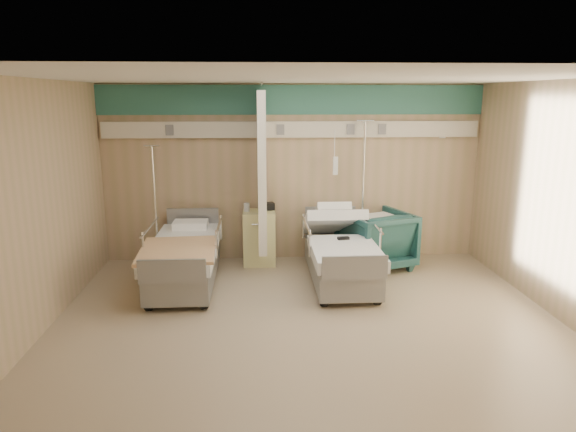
{
  "coord_description": "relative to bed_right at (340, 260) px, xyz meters",
  "views": [
    {
      "loc": [
        -0.57,
        -5.63,
        2.61
      ],
      "look_at": [
        -0.19,
        0.6,
        1.14
      ],
      "focal_mm": 32.0,
      "sensor_mm": 36.0,
      "label": 1
    }
  ],
  "objects": [
    {
      "name": "ground",
      "position": [
        -0.6,
        -1.3,
        -0.32
      ],
      "size": [
        6.0,
        5.0,
        0.0
      ],
      "primitive_type": "cube",
      "color": "tan",
      "rests_on": "ground"
    },
    {
      "name": "room_walls",
      "position": [
        -0.63,
        -1.05,
        1.55
      ],
      "size": [
        6.04,
        5.04,
        2.82
      ],
      "color": "tan",
      "rests_on": "ground"
    },
    {
      "name": "bed_right",
      "position": [
        0.0,
        0.0,
        0.0
      ],
      "size": [
        1.0,
        2.16,
        0.63
      ],
      "primitive_type": null,
      "color": "white",
      "rests_on": "ground"
    },
    {
      "name": "bed_left",
      "position": [
        -2.2,
        0.0,
        0.0
      ],
      "size": [
        1.0,
        2.16,
        0.63
      ],
      "primitive_type": null,
      "color": "white",
      "rests_on": "ground"
    },
    {
      "name": "bedside_cabinet",
      "position": [
        -1.15,
        0.9,
        0.11
      ],
      "size": [
        0.5,
        0.48,
        0.85
      ],
      "primitive_type": "cube",
      "color": "#E2DD8D",
      "rests_on": "ground"
    },
    {
      "name": "visitor_armchair",
      "position": [
        0.65,
        0.6,
        0.13
      ],
      "size": [
        1.24,
        1.25,
        0.89
      ],
      "primitive_type": "imported",
      "rotation": [
        0.0,
        0.0,
        3.5
      ],
      "color": "#1B4544",
      "rests_on": "ground"
    },
    {
      "name": "waffle_blanket",
      "position": [
        0.67,
        0.62,
        0.62
      ],
      "size": [
        0.87,
        0.83,
        0.08
      ],
      "primitive_type": "cube",
      "rotation": [
        0.0,
        0.0,
        3.55
      ],
      "color": "silver",
      "rests_on": "visitor_armchair"
    },
    {
      "name": "iv_stand_right",
      "position": [
        0.5,
        0.97,
        0.15
      ],
      "size": [
        0.4,
        0.4,
        2.25
      ],
      "rotation": [
        0.0,
        0.0,
        0.36
      ],
      "color": "silver",
      "rests_on": "ground"
    },
    {
      "name": "iv_stand_left",
      "position": [
        -2.72,
        0.79,
        0.07
      ],
      "size": [
        0.34,
        0.34,
        1.9
      ],
      "rotation": [
        0.0,
        0.0,
        0.35
      ],
      "color": "silver",
      "rests_on": "ground"
    },
    {
      "name": "call_remote",
      "position": [
        0.04,
        -0.01,
        0.33
      ],
      "size": [
        0.17,
        0.1,
        0.04
      ],
      "primitive_type": "cube",
      "rotation": [
        0.0,
        0.0,
        0.18
      ],
      "color": "black",
      "rests_on": "bed_right"
    },
    {
      "name": "tan_blanket",
      "position": [
        -2.22,
        -0.46,
        0.34
      ],
      "size": [
        1.03,
        1.26,
        0.04
      ],
      "primitive_type": "cube",
      "rotation": [
        0.0,
        0.0,
        0.06
      ],
      "color": "tan",
      "rests_on": "bed_left"
    },
    {
      "name": "toiletry_bag",
      "position": [
        -1.02,
        0.98,
        0.59
      ],
      "size": [
        0.25,
        0.19,
        0.12
      ],
      "primitive_type": "cube",
      "rotation": [
        0.0,
        0.0,
        0.29
      ],
      "color": "black",
      "rests_on": "bedside_cabinet"
    },
    {
      "name": "white_cup",
      "position": [
        -1.34,
        0.92,
        0.6
      ],
      "size": [
        0.11,
        0.11,
        0.13
      ],
      "primitive_type": "cylinder",
      "rotation": [
        0.0,
        0.0,
        0.32
      ],
      "color": "white",
      "rests_on": "bedside_cabinet"
    }
  ]
}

